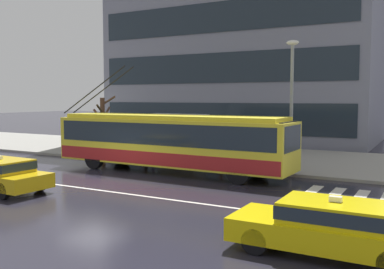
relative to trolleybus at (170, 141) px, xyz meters
The scene contains 16 objects.
ground_plane 4.37m from the trolleybus, 112.65° to the right, with size 160.00×160.00×0.00m, color #22212C.
sidewalk_slab 6.95m from the trolleybus, 103.39° to the left, with size 80.00×10.00×0.14m, color gray.
crosswalk_stripe_edge_near 7.64m from the trolleybus, 16.18° to the right, with size 0.44×4.40×0.01m, color beige.
crosswalk_stripe_inner_a 8.49m from the trolleybus, 14.46° to the right, with size 0.44×4.40×0.01m, color beige.
crosswalk_stripe_center 9.35m from the trolleybus, 13.06° to the right, with size 0.44×4.40×0.01m, color beige.
crosswalk_stripe_inner_b 10.22m from the trolleybus, 11.91° to the right, with size 0.44×4.40×0.01m, color beige.
lane_centre_line 5.44m from the trolleybus, 107.56° to the right, with size 72.00×0.14×0.01m, color silver.
trolleybus is the anchor object (origin of this frame).
taxi_oncoming_far 12.16m from the trolleybus, 40.49° to the right, with size 4.44×1.80×1.39m.
bus_shelter 3.56m from the trolleybus, 115.42° to the left, with size 3.51×1.77×2.58m.
pedestrian_at_shelter 4.96m from the trolleybus, 140.58° to the left, with size 1.40×1.40×1.87m.
pedestrian_approaching_curb 3.68m from the trolleybus, 73.17° to the left, with size 1.33×1.33×1.95m.
pedestrian_walking_past 5.63m from the trolleybus, 132.62° to the left, with size 1.24×1.24×2.00m.
pedestrian_waiting_by_pole 3.90m from the trolleybus, 39.61° to the left, with size 1.16×1.16×1.93m.
street_lamp 6.30m from the trolleybus, 26.92° to the left, with size 0.60×0.32×6.24m.
street_tree_bare 7.77m from the trolleybus, 155.06° to the left, with size 1.19×1.67×3.64m.
Camera 1 is at (12.78, -14.27, 3.63)m, focal length 40.80 mm.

